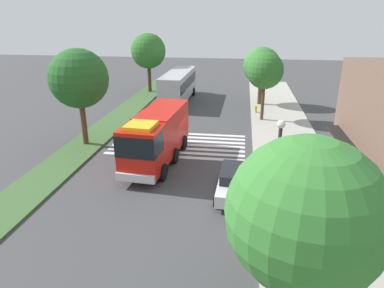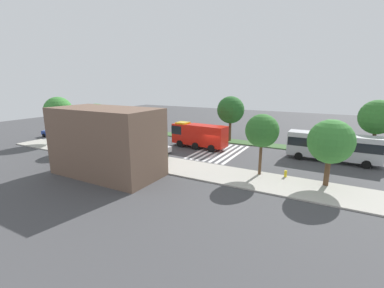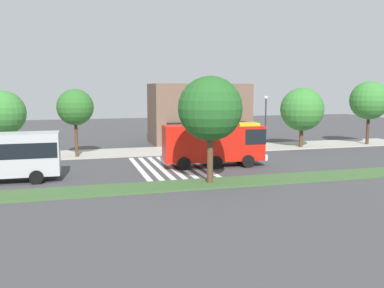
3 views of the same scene
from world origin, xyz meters
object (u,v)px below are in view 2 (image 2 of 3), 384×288
object	(u,v)px
parked_car_mid	(53,132)
median_tree_far_west	(377,117)
sidewalk_tree_east	(58,111)
sidewalk_tree_west	(262,131)
fire_truck	(197,134)
bench_near_shelter	(162,156)
transit_bus	(333,145)
median_tree_west	(231,110)
bus_stop_shelter	(138,143)
street_lamp	(123,128)
sidewalk_tree_far_west	(331,142)
fire_hydrant	(286,174)
parked_car_west	(156,147)
sidewalk_tree_center	(97,120)

from	to	relation	value
parked_car_mid	median_tree_far_west	world-z (taller)	median_tree_far_west
parked_car_mid	sidewalk_tree_east	size ratio (longest dim) A/B	0.58
sidewalk_tree_west	fire_truck	bearing A→B (deg)	-33.70
parked_car_mid	sidewalk_tree_east	bearing A→B (deg)	157.19
bench_near_shelter	sidewalk_tree_west	xyz separation A→B (m)	(-12.45, -0.61, 4.37)
transit_bus	median_tree_west	bearing A→B (deg)	163.80
bus_stop_shelter	street_lamp	size ratio (longest dim) A/B	0.60
sidewalk_tree_far_west	fire_hydrant	xyz separation A→B (m)	(3.86, -0.50, -4.00)
street_lamp	median_tree_west	size ratio (longest dim) A/B	0.77
street_lamp	fire_hydrant	xyz separation A→B (m)	(-22.64, -0.10, -3.11)
sidewalk_tree_west	sidewalk_tree_far_west	bearing A→B (deg)	180.00
bus_stop_shelter	sidewalk_tree_far_west	size ratio (longest dim) A/B	0.54
parked_car_mid	bus_stop_shelter	bearing A→B (deg)	171.62
fire_hydrant	median_tree_far_west	bearing A→B (deg)	-122.16
parked_car_mid	median_tree_west	distance (m)	32.85
parked_car_west	bench_near_shelter	distance (m)	4.25
transit_bus	median_tree_west	distance (m)	16.70
parked_car_mid	transit_bus	world-z (taller)	transit_bus
sidewalk_tree_east	bench_near_shelter	bearing A→B (deg)	178.35
sidewalk_tree_center	fire_hydrant	world-z (taller)	sidewalk_tree_center
sidewalk_tree_west	median_tree_far_west	world-z (taller)	median_tree_far_west
bench_near_shelter	transit_bus	bearing A→B (deg)	-151.75
sidewalk_tree_far_west	median_tree_west	distance (m)	21.20
transit_bus	bus_stop_shelter	world-z (taller)	transit_bus
parked_car_mid	fire_hydrant	xyz separation A→B (m)	(-41.77, 1.70, -0.37)
sidewalk_tree_east	median_tree_far_west	xyz separation A→B (m)	(-44.97, -14.45, 0.11)
parked_car_west	street_lamp	size ratio (longest dim) A/B	0.80
bus_stop_shelter	bench_near_shelter	size ratio (longest dim) A/B	2.19
sidewalk_tree_east	median_tree_west	bearing A→B (deg)	-149.53
fire_truck	parked_car_west	xyz separation A→B (m)	(3.85, 5.66, -1.26)
median_tree_far_west	fire_hydrant	bearing A→B (deg)	57.84
bench_near_shelter	sidewalk_tree_center	bearing A→B (deg)	-2.85
street_lamp	sidewalk_tree_west	bearing A→B (deg)	178.85
street_lamp	sidewalk_tree_far_west	size ratio (longest dim) A/B	0.90
sidewalk_tree_center	median_tree_far_west	distance (m)	38.89
sidewalk_tree_west	median_tree_west	bearing A→B (deg)	-58.15
fire_truck	fire_hydrant	xyz separation A→B (m)	(-14.42, 7.35, -1.60)
bus_stop_shelter	median_tree_west	world-z (taller)	median_tree_west
fire_truck	sidewalk_tree_west	world-z (taller)	sidewalk_tree_west
fire_truck	transit_bus	xyz separation A→B (m)	(-18.46, -1.81, 0.03)
street_lamp	sidewalk_tree_far_west	xyz separation A→B (m)	(-26.50, 0.40, 0.89)
parked_car_mid	sidewalk_tree_far_west	distance (m)	45.82
fire_truck	median_tree_west	distance (m)	7.89
bench_near_shelter	fire_hydrant	distance (m)	15.13
sidewalk_tree_west	median_tree_far_west	xyz separation A→B (m)	(-11.42, -14.45, 0.50)
fire_truck	parked_car_west	distance (m)	6.96
bus_stop_shelter	median_tree_west	size ratio (longest dim) A/B	0.46
sidewalk_tree_west	sidewalk_tree_east	bearing A→B (deg)	0.00
parked_car_mid	sidewalk_tree_center	distance (m)	15.05
transit_bus	street_lamp	world-z (taller)	street_lamp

